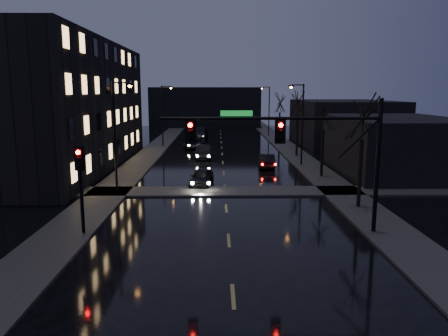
{
  "coord_description": "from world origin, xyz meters",
  "views": [
    {
      "loc": [
        -0.55,
        -12.77,
        7.37
      ],
      "look_at": [
        -0.2,
        10.65,
        3.2
      ],
      "focal_mm": 35.0,
      "sensor_mm": 36.0,
      "label": 1
    }
  ],
  "objects_px": {
    "oncoming_car_c": "(195,143)",
    "oncoming_car_d": "(200,134)",
    "lead_car": "(266,161)",
    "oncoming_car_a": "(202,177)",
    "oncoming_car_b": "(204,152)"
  },
  "relations": [
    {
      "from": "oncoming_car_a",
      "to": "oncoming_car_b",
      "type": "relative_size",
      "value": 0.86
    },
    {
      "from": "oncoming_car_d",
      "to": "lead_car",
      "type": "distance_m",
      "value": 26.96
    },
    {
      "from": "oncoming_car_a",
      "to": "lead_car",
      "type": "distance_m",
      "value": 9.89
    },
    {
      "from": "oncoming_car_a",
      "to": "oncoming_car_b",
      "type": "distance_m",
      "value": 13.45
    },
    {
      "from": "oncoming_car_d",
      "to": "oncoming_car_a",
      "type": "bearing_deg",
      "value": -81.46
    },
    {
      "from": "oncoming_car_b",
      "to": "lead_car",
      "type": "height_order",
      "value": "oncoming_car_b"
    },
    {
      "from": "oncoming_car_c",
      "to": "oncoming_car_d",
      "type": "relative_size",
      "value": 0.87
    },
    {
      "from": "lead_car",
      "to": "oncoming_car_a",
      "type": "bearing_deg",
      "value": 55.59
    },
    {
      "from": "oncoming_car_d",
      "to": "lead_car",
      "type": "bearing_deg",
      "value": -67.95
    },
    {
      "from": "oncoming_car_b",
      "to": "oncoming_car_d",
      "type": "relative_size",
      "value": 0.81
    },
    {
      "from": "oncoming_car_b",
      "to": "oncoming_car_d",
      "type": "xyz_separation_m",
      "value": [
        -1.24,
        20.37,
        0.06
      ]
    },
    {
      "from": "oncoming_car_a",
      "to": "lead_car",
      "type": "height_order",
      "value": "lead_car"
    },
    {
      "from": "oncoming_car_d",
      "to": "oncoming_car_b",
      "type": "bearing_deg",
      "value": -80.52
    },
    {
      "from": "oncoming_car_c",
      "to": "oncoming_car_d",
      "type": "bearing_deg",
      "value": 95.5
    },
    {
      "from": "oncoming_car_c",
      "to": "lead_car",
      "type": "distance_m",
      "value": 16.41
    }
  ]
}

